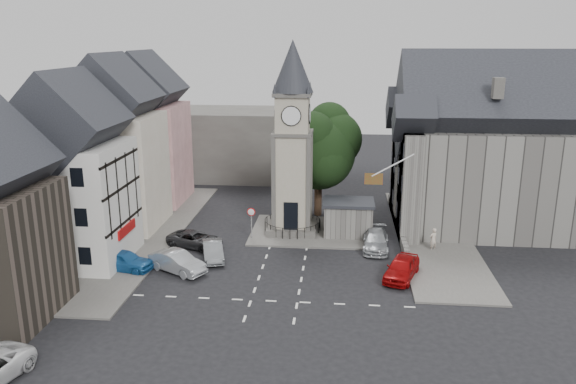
# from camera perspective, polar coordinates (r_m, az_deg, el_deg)

# --- Properties ---
(ground) EXTENTS (120.00, 120.00, 0.00)m
(ground) POSITION_cam_1_polar(r_m,az_deg,el_deg) (41.72, -0.52, -7.68)
(ground) COLOR black
(ground) RESTS_ON ground
(pavement_west) EXTENTS (6.00, 30.00, 0.14)m
(pavement_west) POSITION_cam_1_polar(r_m,az_deg,el_deg) (49.89, -14.25, -4.14)
(pavement_west) COLOR #595651
(pavement_west) RESTS_ON ground
(pavement_east) EXTENTS (6.00, 26.00, 0.14)m
(pavement_east) POSITION_cam_1_polar(r_m,az_deg,el_deg) (49.61, 14.44, -4.27)
(pavement_east) COLOR #595651
(pavement_east) RESTS_ON ground
(central_island) EXTENTS (10.00, 8.00, 0.16)m
(central_island) POSITION_cam_1_polar(r_m,az_deg,el_deg) (49.02, 2.20, -3.99)
(central_island) COLOR #595651
(central_island) RESTS_ON ground
(road_markings) EXTENTS (20.00, 8.00, 0.01)m
(road_markings) POSITION_cam_1_polar(r_m,az_deg,el_deg) (36.76, -1.42, -11.02)
(road_markings) COLOR silver
(road_markings) RESTS_ON ground
(clock_tower) EXTENTS (4.86, 4.86, 16.25)m
(clock_tower) POSITION_cam_1_polar(r_m,az_deg,el_deg) (47.06, 0.47, 5.33)
(clock_tower) COLOR #4C4944
(clock_tower) RESTS_ON ground
(stone_shelter) EXTENTS (4.30, 3.30, 3.08)m
(stone_shelter) POSITION_cam_1_polar(r_m,az_deg,el_deg) (48.02, 6.13, -2.64)
(stone_shelter) COLOR #5A5753
(stone_shelter) RESTS_ON ground
(town_tree) EXTENTS (7.20, 7.20, 10.80)m
(town_tree) POSITION_cam_1_polar(r_m,az_deg,el_deg) (52.06, 3.16, 5.01)
(town_tree) COLOR black
(town_tree) RESTS_ON ground
(warning_sign_post) EXTENTS (0.70, 0.19, 2.85)m
(warning_sign_post) POSITION_cam_1_polar(r_m,az_deg,el_deg) (46.46, -3.76, -2.59)
(warning_sign_post) COLOR black
(warning_sign_post) RESTS_ON ground
(terrace_pink) EXTENTS (8.10, 7.60, 12.80)m
(terrace_pink) POSITION_cam_1_polar(r_m,az_deg,el_deg) (58.40, -14.22, 5.31)
(terrace_pink) COLOR tan
(terrace_pink) RESTS_ON ground
(terrace_cream) EXTENTS (8.10, 7.60, 12.80)m
(terrace_cream) POSITION_cam_1_polar(r_m,az_deg,el_deg) (51.07, -17.17, 3.69)
(terrace_cream) COLOR beige
(terrace_cream) RESTS_ON ground
(terrace_tudor) EXTENTS (8.10, 7.60, 12.00)m
(terrace_tudor) POSITION_cam_1_polar(r_m,az_deg,el_deg) (44.06, -21.02, 1.01)
(terrace_tudor) COLOR silver
(terrace_tudor) RESTS_ON ground
(backdrop_west) EXTENTS (20.00, 10.00, 8.00)m
(backdrop_west) POSITION_cam_1_polar(r_m,az_deg,el_deg) (69.19, -8.05, 4.98)
(backdrop_west) COLOR #4C4944
(backdrop_west) RESTS_ON ground
(east_building) EXTENTS (14.40, 11.40, 12.60)m
(east_building) POSITION_cam_1_polar(r_m,az_deg,el_deg) (51.51, 18.36, 3.32)
(east_building) COLOR #5A5753
(east_building) RESTS_ON ground
(east_boundary_wall) EXTENTS (0.40, 16.00, 0.90)m
(east_boundary_wall) POSITION_cam_1_polar(r_m,az_deg,el_deg) (50.99, 11.02, -3.06)
(east_boundary_wall) COLOR #5A5753
(east_boundary_wall) RESTS_ON ground
(flagpole) EXTENTS (3.68, 0.10, 2.74)m
(flagpole) POSITION_cam_1_polar(r_m,az_deg,el_deg) (43.38, 10.60, 2.68)
(flagpole) COLOR white
(flagpole) RESTS_ON ground
(car_west_blue) EXTENTS (4.72, 2.63, 1.52)m
(car_west_blue) POSITION_cam_1_polar(r_m,az_deg,el_deg) (42.73, -16.38, -6.67)
(car_west_blue) COLOR #1C5B9D
(car_west_blue) RESTS_ON ground
(car_west_silver) EXTENTS (4.76, 3.64, 1.51)m
(car_west_silver) POSITION_cam_1_polar(r_m,az_deg,el_deg) (41.49, -11.18, -7.00)
(car_west_silver) COLOR #AAAEB3
(car_west_silver) RESTS_ON ground
(car_west_grey) EXTENTS (5.06, 3.49, 1.28)m
(car_west_grey) POSITION_cam_1_polar(r_m,az_deg,el_deg) (46.03, -9.41, -4.77)
(car_west_grey) COLOR #2D2D2F
(car_west_grey) RESTS_ON ground
(car_island_silver) EXTENTS (2.56, 4.37, 1.36)m
(car_island_silver) POSITION_cam_1_polar(r_m,az_deg,el_deg) (43.39, -7.64, -5.92)
(car_island_silver) COLOR gray
(car_island_silver) RESTS_ON ground
(car_island_east) EXTENTS (2.25, 4.96, 1.41)m
(car_island_east) POSITION_cam_1_polar(r_m,az_deg,el_deg) (45.55, 8.90, -4.89)
(car_island_east) COLOR #A8ACB0
(car_island_east) RESTS_ON ground
(car_east_red) EXTENTS (3.27, 4.92, 1.55)m
(car_east_red) POSITION_cam_1_polar(r_m,az_deg,el_deg) (40.50, 11.48, -7.55)
(car_east_red) COLOR #9E0809
(car_east_red) RESTS_ON ground
(pedestrian) EXTENTS (0.82, 0.74, 1.89)m
(pedestrian) POSITION_cam_1_polar(r_m,az_deg,el_deg) (45.98, 14.54, -4.69)
(pedestrian) COLOR beige
(pedestrian) RESTS_ON ground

